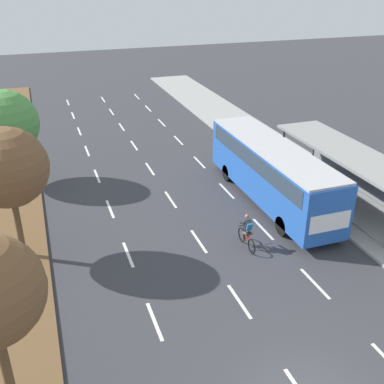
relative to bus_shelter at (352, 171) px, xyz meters
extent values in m
cube|color=brown|center=(-17.83, 8.90, -1.81)|extent=(2.60, 52.00, 0.12)
cube|color=#9E9E99|center=(-0.28, 8.90, -1.79)|extent=(4.50, 52.00, 0.15)
cube|color=white|center=(-13.03, -6.02, -1.86)|extent=(0.14, 2.18, 0.01)
cube|color=white|center=(-13.03, -1.28, -1.86)|extent=(0.14, 2.18, 0.01)
cube|color=white|center=(-13.03, 3.46, -1.86)|extent=(0.14, 2.18, 0.01)
cube|color=white|center=(-13.03, 8.20, -1.86)|extent=(0.14, 2.18, 0.01)
cube|color=white|center=(-13.03, 12.94, -1.86)|extent=(0.14, 2.18, 0.01)
cube|color=white|center=(-13.03, 17.69, -1.86)|extent=(0.14, 2.18, 0.01)
cube|color=white|center=(-13.03, 22.43, -1.86)|extent=(0.14, 2.18, 0.01)
cube|color=white|center=(-13.03, 27.17, -1.86)|extent=(0.14, 2.18, 0.01)
cube|color=white|center=(-9.53, -6.02, -1.86)|extent=(0.14, 2.18, 0.01)
cube|color=white|center=(-9.53, -1.28, -1.86)|extent=(0.14, 2.18, 0.01)
cube|color=white|center=(-9.53, 3.46, -1.86)|extent=(0.14, 2.18, 0.01)
cube|color=white|center=(-9.53, 8.20, -1.86)|extent=(0.14, 2.18, 0.01)
cube|color=white|center=(-9.53, 12.94, -1.86)|extent=(0.14, 2.18, 0.01)
cube|color=white|center=(-9.53, 17.69, -1.86)|extent=(0.14, 2.18, 0.01)
cube|color=white|center=(-9.53, 22.43, -1.86)|extent=(0.14, 2.18, 0.01)
cube|color=white|center=(-9.53, 27.17, -1.86)|extent=(0.14, 2.18, 0.01)
cube|color=white|center=(-6.03, -6.02, -1.86)|extent=(0.14, 2.18, 0.01)
cube|color=white|center=(-6.03, -1.28, -1.86)|extent=(0.14, 2.18, 0.01)
cube|color=white|center=(-6.03, 3.46, -1.86)|extent=(0.14, 2.18, 0.01)
cube|color=white|center=(-6.03, 8.20, -1.86)|extent=(0.14, 2.18, 0.01)
cube|color=white|center=(-6.03, 12.94, -1.86)|extent=(0.14, 2.18, 0.01)
cube|color=white|center=(-6.03, 17.69, -1.86)|extent=(0.14, 2.18, 0.01)
cube|color=white|center=(-6.03, 22.43, -1.86)|extent=(0.14, 2.18, 0.01)
cube|color=white|center=(-6.03, 27.17, -1.86)|extent=(0.14, 2.18, 0.01)
cube|color=gray|center=(-0.28, 0.00, -1.67)|extent=(2.60, 10.75, 0.10)
cylinder|color=#56565B|center=(-1.46, 5.12, -0.32)|extent=(0.16, 0.16, 2.60)
cylinder|color=#56565B|center=(0.90, 5.12, -0.32)|extent=(0.16, 0.16, 2.60)
cube|color=gray|center=(0.96, 0.00, -0.32)|extent=(0.10, 10.21, 2.34)
cube|color=gray|center=(-0.28, 0.00, 1.06)|extent=(2.90, 11.15, 0.16)
cube|color=#2356B2|center=(-4.28, 1.42, -0.02)|extent=(2.50, 11.20, 2.80)
cube|color=#2D3D4C|center=(-4.28, 1.42, 0.83)|extent=(2.54, 10.30, 0.90)
cube|color=#B7B7B7|center=(-4.28, 1.42, 1.44)|extent=(2.45, 10.98, 0.12)
cube|color=#2D3D4C|center=(-4.28, 7.04, 0.33)|extent=(2.25, 0.06, 1.54)
cube|color=white|center=(-4.28, -4.20, -0.22)|extent=(2.12, 0.04, 0.90)
cylinder|color=black|center=(-5.38, 4.89, -1.37)|extent=(0.30, 1.00, 1.00)
cylinder|color=black|center=(-3.18, 4.89, -1.37)|extent=(0.30, 1.00, 1.00)
cylinder|color=black|center=(-5.38, -2.05, -1.37)|extent=(0.30, 1.00, 1.00)
cylinder|color=black|center=(-3.18, -2.05, -1.37)|extent=(0.30, 1.00, 1.00)
torus|color=black|center=(-7.56, -1.94, -1.51)|extent=(0.06, 0.72, 0.72)
torus|color=black|center=(-7.56, -3.04, -1.51)|extent=(0.06, 0.72, 0.72)
cylinder|color=maroon|center=(-7.56, -2.49, -1.23)|extent=(0.05, 0.94, 0.05)
cylinder|color=maroon|center=(-7.56, -2.59, -1.41)|extent=(0.05, 0.57, 0.42)
cylinder|color=maroon|center=(-7.56, -2.69, -1.21)|extent=(0.04, 0.04, 0.40)
cube|color=black|center=(-7.56, -2.69, -1.01)|extent=(0.12, 0.24, 0.06)
cylinder|color=black|center=(-7.56, -1.99, -0.96)|extent=(0.46, 0.04, 0.04)
cube|color=black|center=(-7.56, -2.51, -0.68)|extent=(0.30, 0.36, 0.59)
cube|color=#23669E|center=(-7.56, -2.67, -0.66)|extent=(0.26, 0.26, 0.42)
sphere|color=#9E7051|center=(-7.56, -2.39, -0.26)|extent=(0.20, 0.20, 0.20)
cylinder|color=brown|center=(-7.68, -2.54, -1.08)|extent=(0.12, 0.42, 0.25)
cylinder|color=brown|center=(-7.68, -2.37, -1.34)|extent=(0.10, 0.17, 0.41)
cylinder|color=brown|center=(-7.44, -2.54, -1.08)|extent=(0.12, 0.42, 0.25)
cylinder|color=brown|center=(-7.44, -2.37, -1.34)|extent=(0.10, 0.17, 0.41)
cylinder|color=black|center=(-7.73, -2.29, -0.63)|extent=(0.09, 0.47, 0.28)
cylinder|color=black|center=(-7.39, -2.29, -0.63)|extent=(0.09, 0.47, 0.28)
cylinder|color=brown|center=(-17.93, -8.61, -0.06)|extent=(0.28, 0.28, 3.38)
cylinder|color=brown|center=(-17.58, 0.09, -0.21)|extent=(0.28, 0.28, 3.07)
sphere|color=brown|center=(-17.58, 0.09, 2.62)|extent=(3.44, 3.44, 3.44)
cylinder|color=brown|center=(-17.93, 8.78, -0.62)|extent=(0.28, 0.28, 2.26)
sphere|color=#4C8E42|center=(-17.93, 8.78, 1.98)|extent=(3.91, 3.91, 3.91)
camera|label=1|loc=(-16.08, -19.06, 10.09)|focal=42.74mm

